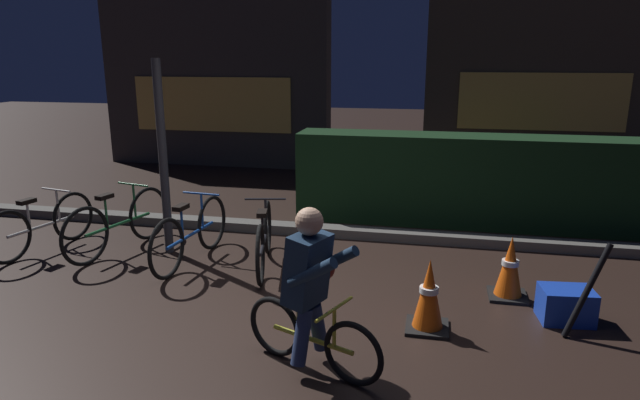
{
  "coord_description": "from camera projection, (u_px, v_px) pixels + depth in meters",
  "views": [
    {
      "loc": [
        1.26,
        -4.45,
        2.26
      ],
      "look_at": [
        0.2,
        0.6,
        0.9
      ],
      "focal_mm": 30.77,
      "sensor_mm": 36.0,
      "label": 1
    }
  ],
  "objects": [
    {
      "name": "traffic_cone_far",
      "position": [
        510.0,
        268.0,
        5.23
      ],
      "size": [
        0.36,
        0.36,
        0.62
      ],
      "color": "black",
      "rests_on": "ground"
    },
    {
      "name": "sidewalk_curb",
      "position": [
        330.0,
        231.0,
        7.11
      ],
      "size": [
        12.0,
        0.24,
        0.12
      ],
      "primitive_type": "cube",
      "color": "#56544F",
      "rests_on": "ground"
    },
    {
      "name": "traffic_cone_near",
      "position": [
        429.0,
        296.0,
        4.61
      ],
      "size": [
        0.36,
        0.36,
        0.63
      ],
      "color": "black",
      "rests_on": "ground"
    },
    {
      "name": "storefront_left",
      "position": [
        215.0,
        77.0,
        11.37
      ],
      "size": [
        4.8,
        0.54,
        3.7
      ],
      "color": "#383330",
      "rests_on": "ground"
    },
    {
      "name": "cyclist",
      "position": [
        311.0,
        289.0,
        3.96
      ],
      "size": [
        1.11,
        0.65,
        1.25
      ],
      "rotation": [
        0.0,
        0.0,
        -0.39
      ],
      "color": "black",
      "rests_on": "ground"
    },
    {
      "name": "hedge_row",
      "position": [
        473.0,
        181.0,
        7.46
      ],
      "size": [
        4.8,
        0.7,
        1.23
      ],
      "primitive_type": "cube",
      "color": "black",
      "rests_on": "ground"
    },
    {
      "name": "parked_bike_left_mid",
      "position": [
        119.0,
        223.0,
        6.47
      ],
      "size": [
        0.51,
        1.64,
        0.77
      ],
      "rotation": [
        0.0,
        0.0,
        1.34
      ],
      "color": "black",
      "rests_on": "ground"
    },
    {
      "name": "parked_bike_center_right",
      "position": [
        264.0,
        239.0,
        5.97
      ],
      "size": [
        0.48,
        1.54,
        0.72
      ],
      "rotation": [
        0.0,
        0.0,
        1.79
      ],
      "color": "black",
      "rests_on": "ground"
    },
    {
      "name": "storefront_right",
      "position": [
        545.0,
        45.0,
        10.57
      ],
      "size": [
        4.45,
        0.54,
        4.96
      ],
      "color": "#42382D",
      "rests_on": "ground"
    },
    {
      "name": "parked_bike_center_left",
      "position": [
        191.0,
        233.0,
        6.12
      ],
      "size": [
        0.46,
        1.62,
        0.75
      ],
      "rotation": [
        0.0,
        0.0,
        1.47
      ],
      "color": "black",
      "rests_on": "ground"
    },
    {
      "name": "street_post",
      "position": [
        163.0,
        159.0,
        6.24
      ],
      "size": [
        0.1,
        0.1,
        2.24
      ],
      "primitive_type": "cylinder",
      "color": "#2D2D33",
      "rests_on": "ground"
    },
    {
      "name": "parked_bike_leftmost",
      "position": [
        42.0,
        225.0,
        6.48
      ],
      "size": [
        0.46,
        1.5,
        0.7
      ],
      "rotation": [
        0.0,
        0.0,
        1.36
      ],
      "color": "black",
      "rests_on": "ground"
    },
    {
      "name": "blue_crate",
      "position": [
        566.0,
        305.0,
        4.79
      ],
      "size": [
        0.47,
        0.36,
        0.3
      ],
      "primitive_type": "cube",
      "rotation": [
        0.0,
        0.0,
        0.11
      ],
      "color": "#193DB7",
      "rests_on": "ground"
    },
    {
      "name": "closed_umbrella",
      "position": [
        587.0,
        291.0,
        4.48
      ],
      "size": [
        0.36,
        0.19,
        0.8
      ],
      "primitive_type": "cylinder",
      "rotation": [
        0.0,
        0.39,
        0.41
      ],
      "color": "black",
      "rests_on": "ground"
    },
    {
      "name": "ground_plane",
      "position": [
        285.0,
        310.0,
        5.04
      ],
      "size": [
        40.0,
        40.0,
        0.0
      ],
      "primitive_type": "plane",
      "color": "black"
    }
  ]
}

